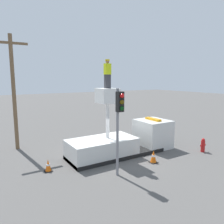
% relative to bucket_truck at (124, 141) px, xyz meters
% --- Properties ---
extents(ground_plane, '(120.00, 120.00, 0.00)m').
position_rel_bucket_truck_xyz_m(ground_plane, '(-0.65, 0.00, -0.87)').
color(ground_plane, '#565451').
extents(bucket_truck, '(7.50, 2.31, 4.41)m').
position_rel_bucket_truck_xyz_m(bucket_truck, '(0.00, 0.00, 0.00)').
color(bucket_truck, black).
rests_on(bucket_truck, ground).
extents(worker, '(0.40, 0.26, 1.75)m').
position_rel_bucket_truck_xyz_m(worker, '(-1.27, 0.00, 4.42)').
color(worker, '#38383D').
rests_on(worker, bucket_truck).
extents(traffic_light_pole, '(0.34, 0.57, 4.54)m').
position_rel_bucket_truck_xyz_m(traffic_light_pole, '(-2.21, -2.71, 2.35)').
color(traffic_light_pole, gray).
rests_on(traffic_light_pole, ground).
extents(fire_hydrant, '(0.51, 0.27, 0.96)m').
position_rel_bucket_truck_xyz_m(fire_hydrant, '(4.78, -2.64, -0.40)').
color(fire_hydrant, red).
rests_on(fire_hydrant, ground).
extents(traffic_cone_rear, '(0.41, 0.41, 0.67)m').
position_rel_bucket_truck_xyz_m(traffic_cone_rear, '(-5.17, -0.19, -0.55)').
color(traffic_cone_rear, black).
rests_on(traffic_cone_rear, ground).
extents(traffic_cone_curbside, '(0.46, 0.46, 0.76)m').
position_rel_bucket_truck_xyz_m(traffic_cone_curbside, '(0.57, -2.28, -0.51)').
color(traffic_cone_curbside, black).
rests_on(traffic_cone_curbside, ground).
extents(utility_pole, '(2.20, 0.26, 7.97)m').
position_rel_bucket_truck_xyz_m(utility_pole, '(-5.96, 4.82, 3.43)').
color(utility_pole, brown).
rests_on(utility_pole, ground).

